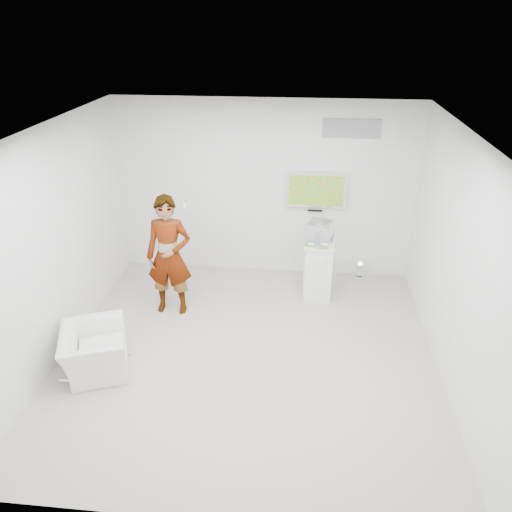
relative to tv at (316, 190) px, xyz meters
name	(u,v)px	position (x,y,z in m)	size (l,w,h in m)	color
room	(247,256)	(-0.85, -2.45, -0.05)	(5.01, 5.01, 3.00)	#A59F97
tv	(316,190)	(0.00, 0.00, 0.00)	(1.00, 0.08, 0.60)	silver
logo_decal	(352,129)	(0.50, 0.04, 1.00)	(0.90, 0.02, 0.30)	gray
person	(169,256)	(-2.15, -1.44, -0.62)	(0.68, 0.45, 1.86)	silver
armchair	(94,351)	(-2.77, -2.96, -1.26)	(0.90, 0.79, 0.59)	silver
pedestal	(317,271)	(0.07, -0.83, -1.07)	(0.46, 0.46, 0.96)	white
floor_uplight	(360,270)	(0.83, -0.12, -1.40)	(0.20, 0.20, 0.31)	white
vitrine	(320,233)	(0.07, -0.83, -0.41)	(0.36, 0.36, 0.36)	white
console	(319,238)	(0.07, -0.83, -0.49)	(0.05, 0.15, 0.20)	white
wii_remote	(185,206)	(-1.90, -1.29, 0.13)	(0.03, 0.13, 0.03)	white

